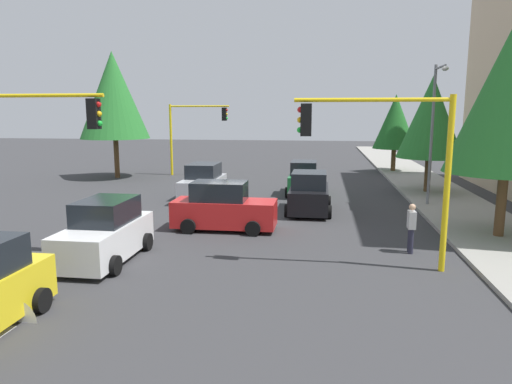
{
  "coord_description": "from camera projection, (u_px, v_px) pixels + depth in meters",
  "views": [
    {
      "loc": [
        20.07,
        3.85,
        4.71
      ],
      "look_at": [
        -0.26,
        0.96,
        1.2
      ],
      "focal_mm": 32.61,
      "sensor_mm": 36.0,
      "label": 1
    }
  ],
  "objects": [
    {
      "name": "car_silver",
      "position": [
        203.0,
        183.0,
        25.34
      ],
      "size": [
        4.13,
        2.1,
        1.98
      ],
      "color": "#B2B5BA",
      "rests_on": "ground"
    },
    {
      "name": "street_lamp_curbside",
      "position": [
        434.0,
        120.0,
        22.43
      ],
      "size": [
        2.15,
        0.28,
        7.0
      ],
      "color": "slate",
      "rests_on": "ground"
    },
    {
      "name": "traffic_signal_near_left",
      "position": [
        383.0,
        147.0,
        13.65
      ],
      "size": [
        0.36,
        4.59,
        5.23
      ],
      "color": "yellow",
      "rests_on": "ground"
    },
    {
      "name": "sidewalk_kerb",
      "position": [
        449.0,
        202.0,
        24.33
      ],
      "size": [
        80.0,
        4.0,
        0.15
      ],
      "primitive_type": "cube",
      "color": "gray",
      "rests_on": "ground"
    },
    {
      "name": "tree_roadside_mid",
      "position": [
        431.0,
        117.0,
        26.59
      ],
      "size": [
        3.73,
        3.73,
        6.79
      ],
      "color": "brown",
      "rests_on": "ground"
    },
    {
      "name": "car_white",
      "position": [
        105.0,
        233.0,
        14.92
      ],
      "size": [
        4.14,
        2.03,
        1.98
      ],
      "color": "white",
      "rests_on": "ground"
    },
    {
      "name": "tree_roadside_near",
      "position": [
        511.0,
        97.0,
        16.62
      ],
      "size": [
        4.37,
        4.37,
        8.0
      ],
      "color": "brown",
      "rests_on": "ground"
    },
    {
      "name": "car_black",
      "position": [
        309.0,
        194.0,
        22.08
      ],
      "size": [
        3.87,
        2.12,
        1.98
      ],
      "color": "black",
      "rests_on": "ground"
    },
    {
      "name": "traffic_signal_near_right",
      "position": [
        29.0,
        140.0,
        15.2
      ],
      "size": [
        0.36,
        4.59,
        5.41
      ],
      "color": "yellow",
      "rests_on": "ground"
    },
    {
      "name": "tree_opposite_side",
      "position": [
        113.0,
        95.0,
        33.15
      ],
      "size": [
        4.91,
        4.91,
        9.01
      ],
      "color": "brown",
      "rests_on": "ground"
    },
    {
      "name": "car_red",
      "position": [
        223.0,
        208.0,
        18.82
      ],
      "size": [
        1.93,
        4.15,
        1.98
      ],
      "color": "red",
      "rests_on": "ground"
    },
    {
      "name": "pedestrian_crossing",
      "position": [
        411.0,
        227.0,
        15.68
      ],
      "size": [
        0.4,
        0.24,
        1.7
      ],
      "color": "#262638",
      "rests_on": "ground"
    },
    {
      "name": "lane_arrow_near",
      "position": [
        0.0,
        332.0,
        10.1
      ],
      "size": [
        2.4,
        1.1,
        1.1
      ],
      "color": "silver",
      "rests_on": "ground"
    },
    {
      "name": "traffic_signal_far_right",
      "position": [
        195.0,
        125.0,
        34.72
      ],
      "size": [
        0.36,
        4.59,
        5.33
      ],
      "color": "yellow",
      "rests_on": "ground"
    },
    {
      "name": "tree_roadside_far",
      "position": [
        395.0,
        122.0,
        36.49
      ],
      "size": [
        3.38,
        3.38,
        6.13
      ],
      "color": "brown",
      "rests_on": "ground"
    },
    {
      "name": "car_green",
      "position": [
        304.0,
        179.0,
        26.89
      ],
      "size": [
        3.83,
        1.95,
        1.98
      ],
      "color": "#1E7238",
      "rests_on": "ground"
    },
    {
      "name": "ground_plane",
      "position": [
        234.0,
        219.0,
        20.92
      ],
      "size": [
        120.0,
        120.0,
        0.0
      ],
      "primitive_type": "plane",
      "color": "#353538"
    }
  ]
}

